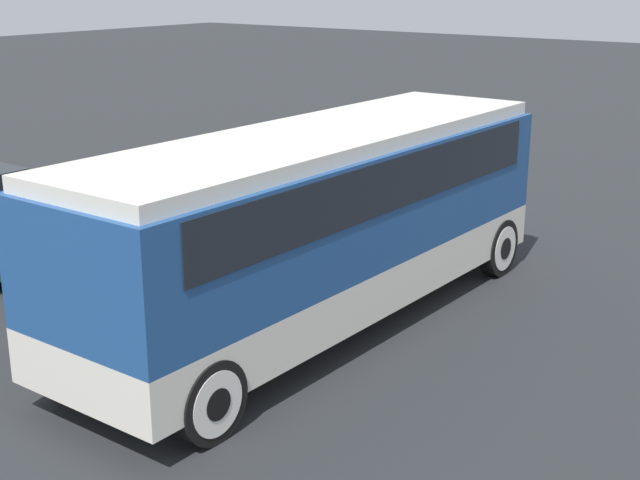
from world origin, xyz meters
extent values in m
plane|color=#26282B|center=(0.00, 0.00, 0.00)|extent=(120.00, 120.00, 0.00)
cube|color=silver|center=(0.00, 0.00, 0.83)|extent=(9.59, 2.60, 0.74)
cube|color=navy|center=(0.00, 0.00, 2.06)|extent=(9.59, 2.60, 1.73)
cube|color=black|center=(0.00, 0.00, 2.49)|extent=(8.44, 2.64, 0.78)
cube|color=silver|center=(0.00, 0.00, 3.04)|extent=(9.39, 2.39, 0.22)
cube|color=navy|center=(4.64, 0.00, 1.82)|extent=(0.36, 2.49, 1.98)
cylinder|color=black|center=(3.94, -1.19, 0.54)|extent=(1.07, 0.28, 1.07)
cylinder|color=silver|center=(3.94, -1.19, 0.54)|extent=(0.84, 0.30, 0.84)
cylinder|color=black|center=(3.94, -1.19, 0.54)|extent=(0.41, 0.32, 0.41)
cylinder|color=black|center=(3.94, 1.19, 0.54)|extent=(1.07, 0.28, 1.07)
cylinder|color=silver|center=(3.94, 1.19, 0.54)|extent=(0.84, 0.30, 0.84)
cylinder|color=black|center=(3.94, 1.19, 0.54)|extent=(0.41, 0.32, 0.41)
cylinder|color=black|center=(-3.78, -1.19, 0.54)|extent=(1.07, 0.28, 1.07)
cylinder|color=silver|center=(-3.78, -1.19, 0.54)|extent=(0.84, 0.30, 0.84)
cylinder|color=black|center=(-3.78, -1.19, 0.54)|extent=(0.41, 0.32, 0.41)
cylinder|color=black|center=(-3.78, 1.19, 0.54)|extent=(1.07, 0.28, 1.07)
cylinder|color=silver|center=(-3.78, 1.19, 0.54)|extent=(0.84, 0.30, 0.84)
cylinder|color=black|center=(-3.78, 1.19, 0.54)|extent=(0.41, 0.32, 0.41)
cylinder|color=black|center=(1.22, 7.98, 0.36)|extent=(0.71, 0.22, 0.71)
cylinder|color=black|center=(1.22, 7.98, 0.36)|extent=(0.27, 0.26, 0.27)
cylinder|color=black|center=(1.22, 9.60, 0.36)|extent=(0.71, 0.22, 0.71)
cylinder|color=black|center=(1.22, 9.60, 0.36)|extent=(0.27, 0.26, 0.27)
cylinder|color=black|center=(-1.69, 5.37, 0.31)|extent=(0.62, 0.22, 0.62)
cylinder|color=black|center=(-1.69, 5.37, 0.31)|extent=(0.23, 0.26, 0.23)
camera|label=1|loc=(-10.66, -8.05, 5.50)|focal=50.00mm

